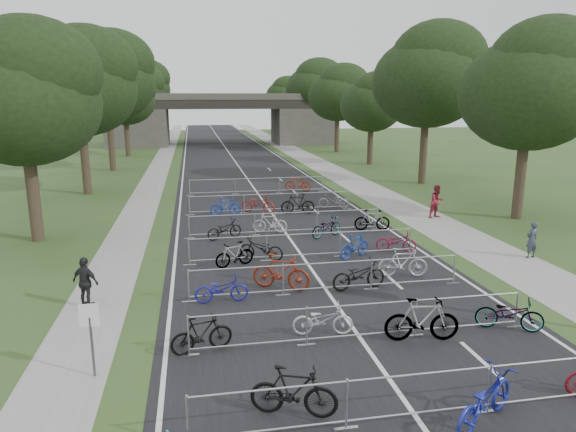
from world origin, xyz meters
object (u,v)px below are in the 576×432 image
bike_2 (485,400)px  pedestrian_b (437,202)px  pedestrian_c (86,282)px  pedestrian_a (532,240)px  overpass_bridge (222,119)px  park_sign (90,327)px  bike_1 (294,392)px

bike_2 → pedestrian_b: 18.81m
bike_2 → pedestrian_c: 11.88m
pedestrian_a → pedestrian_b: pedestrian_b is taller
pedestrian_b → pedestrian_c: pedestrian_b is taller
overpass_bridge → pedestrian_c: size_ratio=19.22×
park_sign → pedestrian_c: size_ratio=1.13×
pedestrian_c → bike_1: bearing=159.0°
bike_1 → pedestrian_a: 14.62m
bike_2 → park_sign: bearing=35.1°
park_sign → bike_2: size_ratio=0.87×
pedestrian_a → park_sign: bearing=11.2°
overpass_bridge → park_sign: bearing=-96.3°
overpass_bridge → park_sign: overpass_bridge is taller
overpass_bridge → bike_1: size_ratio=16.87×
overpass_bridge → bike_2: 65.43m
bike_1 → pedestrian_c: 8.61m
pedestrian_a → pedestrian_c: pedestrian_c is taller
park_sign → pedestrian_b: 20.84m
park_sign → pedestrian_b: bearing=41.8°
park_sign → pedestrian_a: bearing=21.9°
park_sign → bike_2: (8.02, -3.35, -0.72)m
overpass_bridge → pedestrian_c: bearing=-97.7°
pedestrian_a → overpass_bridge: bearing=-91.2°
pedestrian_a → pedestrian_c: bearing=-3.9°
overpass_bridge → bike_2: overpass_bridge is taller
pedestrian_a → bike_2: bearing=40.1°
park_sign → pedestrian_a: size_ratio=1.20×
bike_2 → bike_1: bearing=43.1°
pedestrian_c → bike_2: bearing=170.2°
bike_2 → pedestrian_c: (-8.99, 7.76, 0.26)m
park_sign → pedestrian_c: (-0.96, 4.41, -0.46)m
bike_1 → overpass_bridge: bearing=17.7°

